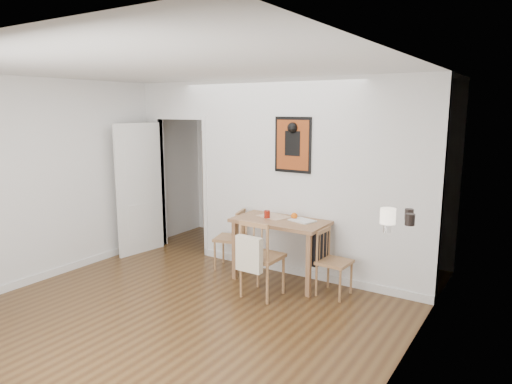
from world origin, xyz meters
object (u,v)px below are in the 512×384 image
Objects in this scene: bookshelf at (226,185)px; ceramic_jar_a at (410,220)px; red_glass at (267,214)px; orange_fruit at (294,216)px; mantel_lamp at (388,218)px; ceramic_jar_b at (409,214)px; chair_left at (230,239)px; chair_right at (333,261)px; fireplace at (403,283)px; notebook at (302,221)px; chair_front at (262,257)px; dining_table at (283,226)px.

bookshelf is 16.99× the size of ceramic_jar_a.
red_glass is 2.13m from ceramic_jar_a.
orange_fruit is 2.01m from mantel_lamp.
mantel_lamp is at bearing -94.13° from ceramic_jar_b.
chair_left is 1.05× the size of chair_right.
chair_right is at bearing 143.54° from fireplace.
ceramic_jar_b is (1.45, -0.61, 0.39)m from notebook.
ceramic_jar_b is (-0.06, 0.22, -0.00)m from ceramic_jar_a.
chair_front is 1.90m from mantel_lamp.
bookshelf reaches higher than red_glass.
dining_table is 2.11m from mantel_lamp.
red_glass is at bearing -157.84° from orange_fruit.
dining_table is 2.02m from ceramic_jar_a.
red_glass is at bearing 158.26° from fireplace.
chair_right is at bearing 35.31° from chair_front.
bookshelf is 4.22m from fireplace.
red_glass is (-1.96, 0.78, 0.25)m from fireplace.
notebook is at bearing 149.69° from fireplace.
red_glass is (0.65, -0.06, 0.45)m from chair_left.
chair_left is 2.90m from mantel_lamp.
chair_left is (-0.84, -0.01, -0.30)m from dining_table.
dining_table is at bearing 0.34° from chair_left.
ceramic_jar_a reaches higher than ceramic_jar_b.
chair_front is at bearing 173.09° from ceramic_jar_a.
notebook is (-0.48, 0.13, 0.41)m from chair_right.
chair_left is 1.07m from orange_fruit.
notebook is at bearing -15.51° from orange_fruit.
orange_fruit is (-1.63, 0.91, 0.24)m from fireplace.
chair_left is at bearing 176.61° from chair_right.
ceramic_jar_b reaches higher than notebook.
chair_left is 0.46× the size of bookshelf.
red_glass reaches higher than notebook.
ceramic_jar_a reaches higher than red_glass.
ceramic_jar_b is at bearing -18.81° from dining_table.
fireplace is at bearing -30.54° from bookshelf.
bookshelf is 2.15m from red_glass.
orange_fruit is at bearing 165.20° from chair_right.
mantel_lamp reaches higher than red_glass.
fireplace reaches higher than chair_left.
chair_front is 1.82m from ceramic_jar_b.
chair_right is 7.62× the size of ceramic_jar_b.
chair_right is at bearing -1.86° from red_glass.
bookshelf is 18.51× the size of red_glass.
orange_fruit reaches higher than notebook.
red_glass is 0.47× the size of mantel_lamp.
bookshelf is 21.72× the size of orange_fruit.
fireplace reaches higher than chair_front.
chair_left is at bearing 167.22° from ceramic_jar_b.
ceramic_jar_a is 0.23m from ceramic_jar_b.
chair_left is at bearing 162.04° from fireplace.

